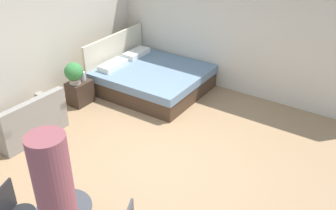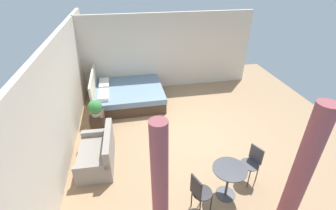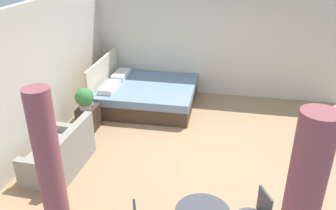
{
  "view_description": "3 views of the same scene",
  "coord_description": "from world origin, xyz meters",
  "views": [
    {
      "loc": [
        -4.32,
        -3.21,
        4.1
      ],
      "look_at": [
        0.65,
        0.18,
        0.69
      ],
      "focal_mm": 41.09,
      "sensor_mm": 36.0,
      "label": 1
    },
    {
      "loc": [
        -5.27,
        1.54,
        4.15
      ],
      "look_at": [
        0.01,
        0.56,
        0.96
      ],
      "focal_mm": 25.63,
      "sensor_mm": 36.0,
      "label": 2
    },
    {
      "loc": [
        -5.37,
        -0.45,
        3.65
      ],
      "look_at": [
        0.28,
        0.67,
        0.91
      ],
      "focal_mm": 36.7,
      "sensor_mm": 36.0,
      "label": 3
    }
  ],
  "objects": [
    {
      "name": "potted_plant",
      "position": [
        0.56,
        2.48,
        0.77
      ],
      "size": [
        0.39,
        0.39,
        0.47
      ],
      "color": "tan",
      "rests_on": "nightstand"
    },
    {
      "name": "ground_plane",
      "position": [
        0.0,
        0.0,
        -0.01
      ],
      "size": [
        9.29,
        9.26,
        0.02
      ],
      "primitive_type": "cube",
      "color": "#9E7A56"
    },
    {
      "name": "wall_right",
      "position": [
        3.14,
        0.0,
        1.36
      ],
      "size": [
        0.12,
        6.26,
        2.73
      ],
      "primitive_type": "cube",
      "color": "beige",
      "rests_on": "ground"
    },
    {
      "name": "cafe_chair_near_window",
      "position": [
        -2.45,
        0.44,
        0.54
      ],
      "size": [
        0.49,
        0.49,
        0.91
      ],
      "color": "black",
      "rests_on": "ground"
    },
    {
      "name": "wall_back",
      "position": [
        0.0,
        3.13,
        1.36
      ],
      "size": [
        9.29,
        0.12,
        2.73
      ],
      "primitive_type": "cube",
      "color": "beige",
      "rests_on": "ground"
    },
    {
      "name": "nightstand",
      "position": [
        0.66,
        2.48,
        0.26
      ],
      "size": [
        0.49,
        0.38,
        0.51
      ],
      "color": "#38281E",
      "rests_on": "ground"
    },
    {
      "name": "vase",
      "position": [
        0.78,
        2.44,
        0.61
      ],
      "size": [
        0.09,
        0.09,
        0.19
      ],
      "color": "silver",
      "rests_on": "nightstand"
    },
    {
      "name": "bed",
      "position": [
        2.04,
        1.6,
        0.29
      ],
      "size": [
        2.06,
        2.29,
        1.14
      ],
      "color": "#473323",
      "rests_on": "ground"
    },
    {
      "name": "couch",
      "position": [
        -0.78,
        2.38,
        0.28
      ],
      "size": [
        1.37,
        0.82,
        0.83
      ],
      "color": "gray",
      "rests_on": "ground"
    }
  ]
}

